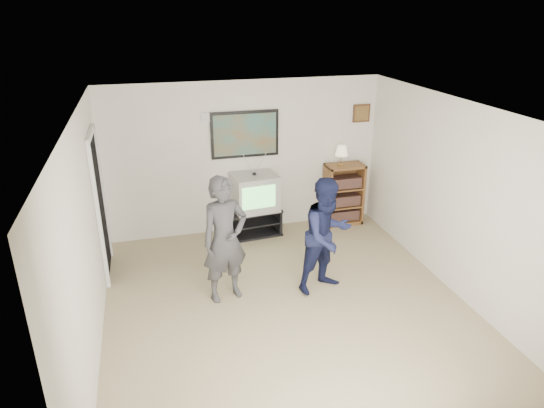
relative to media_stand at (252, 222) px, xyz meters
name	(u,v)px	position (x,y,z in m)	size (l,w,h in m)	color
room_shell	(282,207)	(-0.04, -1.88, 1.02)	(4.51, 5.00, 2.51)	#91815C
media_stand	(252,222)	(0.00, 0.00, 0.00)	(0.95, 0.59, 0.45)	black
crt_television	(255,192)	(0.05, 0.00, 0.52)	(0.70, 0.59, 0.59)	#ADACA8
bookshelf	(343,194)	(1.63, 0.05, 0.31)	(0.65, 0.37, 1.06)	brown
table_lamp	(341,156)	(1.55, 0.04, 1.01)	(0.21, 0.21, 0.34)	beige
person_tall	(225,240)	(-0.74, -1.74, 0.61)	(0.61, 0.40, 1.66)	#38383B
person_short	(327,235)	(0.58, -1.87, 0.56)	(0.76, 0.59, 1.57)	#15193A
controller_left	(216,206)	(-0.80, -1.53, 0.99)	(0.04, 0.12, 0.04)	white
controller_right	(325,215)	(0.62, -1.66, 0.75)	(0.03, 0.12, 0.03)	white
poster	(245,134)	(-0.04, 0.25, 1.42)	(1.10, 0.03, 0.75)	black
air_vent	(210,118)	(-0.59, 0.25, 1.72)	(0.28, 0.02, 0.14)	white
small_picture	(361,113)	(1.96, 0.25, 1.65)	(0.30, 0.03, 0.30)	#3C2413
doorway	(100,206)	(-2.28, -0.63, 0.77)	(0.03, 0.85, 2.00)	black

